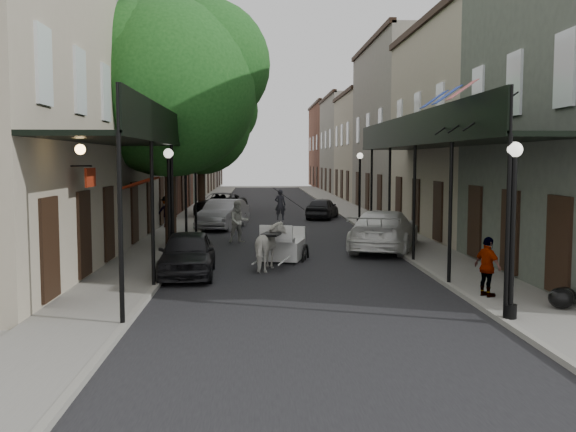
{
  "coord_description": "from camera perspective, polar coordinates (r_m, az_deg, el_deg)",
  "views": [
    {
      "loc": [
        -1.23,
        -15.06,
        3.46
      ],
      "look_at": [
        -0.2,
        6.12,
        1.6
      ],
      "focal_mm": 40.0,
      "sensor_mm": 36.0,
      "label": 1
    }
  ],
  "objects": [
    {
      "name": "car_left_far",
      "position": [
        39.47,
        -5.98,
        1.0
      ],
      "size": [
        3.36,
        5.57,
        1.45
      ],
      "primitive_type": "imported",
      "rotation": [
        0.0,
        0.0,
        -0.19
      ],
      "color": "black",
      "rests_on": "ground"
    },
    {
      "name": "car_left_near",
      "position": [
        19.37,
        -8.94,
        -3.31
      ],
      "size": [
        1.74,
        4.02,
        1.35
      ],
      "primitive_type": "imported",
      "rotation": [
        0.0,
        0.0,
        0.04
      ],
      "color": "black",
      "rests_on": "ground"
    },
    {
      "name": "gallery_right",
      "position": [
        22.85,
        12.58,
        6.38
      ],
      "size": [
        2.2,
        18.05,
        4.88
      ],
      "color": "black",
      "rests_on": "sidewalk_right"
    },
    {
      "name": "lamppost_right_near",
      "position": [
        14.17,
        19.34,
        -0.98
      ],
      "size": [
        0.32,
        0.32,
        3.71
      ],
      "color": "black",
      "rests_on": "sidewalk_right"
    },
    {
      "name": "pedestrian_sidewalk_left",
      "position": [
        32.41,
        -10.73,
        0.38
      ],
      "size": [
        1.08,
        0.72,
        1.55
      ],
      "primitive_type": "imported",
      "rotation": [
        0.0,
        0.0,
        3.29
      ],
      "color": "gray",
      "rests_on": "sidewalk_left"
    },
    {
      "name": "carriage",
      "position": [
        22.32,
        -0.26,
        -1.39
      ],
      "size": [
        1.85,
        2.43,
        2.5
      ],
      "rotation": [
        0.0,
        0.0,
        -0.24
      ],
      "color": "black",
      "rests_on": "ground"
    },
    {
      "name": "tree_far",
      "position": [
        39.42,
        -7.23,
        8.42
      ],
      "size": [
        6.45,
        6.0,
        8.61
      ],
      "color": "#382619",
      "rests_on": "sidewalk_left"
    },
    {
      "name": "pedestrian_sidewalk_right",
      "position": [
        16.43,
        17.33,
        -4.33
      ],
      "size": [
        0.66,
        0.93,
        1.47
      ],
      "primitive_type": "imported",
      "rotation": [
        0.0,
        0.0,
        1.96
      ],
      "color": "gray",
      "rests_on": "sidewalk_right"
    },
    {
      "name": "building_row_right",
      "position": [
        46.15,
        9.61,
        7.16
      ],
      "size": [
        5.0,
        80.0,
        10.5
      ],
      "primitive_type": "cube",
      "color": "gray",
      "rests_on": "ground"
    },
    {
      "name": "pedestrian_walking",
      "position": [
        26.87,
        -4.4,
        -0.51
      ],
      "size": [
        1.02,
        0.89,
        1.77
      ],
      "primitive_type": "imported",
      "rotation": [
        0.0,
        0.0,
        0.3
      ],
      "color": "beige",
      "rests_on": "ground"
    },
    {
      "name": "lamppost_right_far",
      "position": [
        33.51,
        6.39,
        2.57
      ],
      "size": [
        0.32,
        0.32,
        3.71
      ],
      "color": "black",
      "rests_on": "sidewalk_right"
    },
    {
      "name": "trash_bags",
      "position": [
        15.98,
        23.22,
        -6.64
      ],
      "size": [
        0.83,
        0.98,
        0.48
      ],
      "color": "black",
      "rests_on": "sidewalk_right"
    },
    {
      "name": "road",
      "position": [
        35.25,
        -0.75,
        -0.62
      ],
      "size": [
        8.0,
        90.0,
        0.01
      ],
      "primitive_type": "cube",
      "color": "black",
      "rests_on": "ground"
    },
    {
      "name": "lamppost_left",
      "position": [
        21.3,
        -10.51,
        1.13
      ],
      "size": [
        0.32,
        0.32,
        3.71
      ],
      "color": "black",
      "rests_on": "sidewalk_left"
    },
    {
      "name": "horse",
      "position": [
        20.09,
        -1.56,
        -2.75
      ],
      "size": [
        1.21,
        1.91,
        1.49
      ],
      "primitive_type": "imported",
      "rotation": [
        0.0,
        0.0,
        2.9
      ],
      "color": "white",
      "rests_on": "ground"
    },
    {
      "name": "sidewalk_right",
      "position": [
        35.77,
        7.28,
        -0.49
      ],
      "size": [
        2.2,
        90.0,
        0.12
      ],
      "primitive_type": "cube",
      "color": "gray",
      "rests_on": "ground"
    },
    {
      "name": "gallery_left",
      "position": [
        22.33,
        -12.02,
        6.42
      ],
      "size": [
        2.2,
        18.05,
        4.88
      ],
      "color": "black",
      "rests_on": "sidewalk_left"
    },
    {
      "name": "ground",
      "position": [
        15.5,
        1.87,
        -7.89
      ],
      "size": [
        140.0,
        140.0,
        0.0
      ],
      "primitive_type": "plane",
      "color": "gray",
      "rests_on": "ground"
    },
    {
      "name": "car_right_near",
      "position": [
        24.68,
        8.53,
        -1.28
      ],
      "size": [
        3.84,
        5.8,
        1.56
      ],
      "primitive_type": "imported",
      "rotation": [
        0.0,
        0.0,
        2.8
      ],
      "color": "silver",
      "rests_on": "ground"
    },
    {
      "name": "sidewalk_left",
      "position": [
        35.42,
        -8.86,
        -0.56
      ],
      "size": [
        2.2,
        90.0,
        0.12
      ],
      "primitive_type": "cube",
      "color": "gray",
      "rests_on": "ground"
    },
    {
      "name": "car_left_mid",
      "position": [
        32.37,
        -5.8,
        0.15
      ],
      "size": [
        2.6,
        4.71,
        1.47
      ],
      "primitive_type": "imported",
      "rotation": [
        0.0,
        0.0,
        -0.25
      ],
      "color": "#9F9EA3",
      "rests_on": "ground"
    },
    {
      "name": "car_right_far",
      "position": [
        37.73,
        3.07,
        0.7
      ],
      "size": [
        2.49,
        3.97,
        1.26
      ],
      "primitive_type": "imported",
      "rotation": [
        0.0,
        0.0,
        2.85
      ],
      "color": "black",
      "rests_on": "ground"
    },
    {
      "name": "building_row_left",
      "position": [
        45.69,
        -12.14,
        7.14
      ],
      "size": [
        5.0,
        80.0,
        10.5
      ],
      "primitive_type": "cube",
      "color": "tan",
      "rests_on": "ground"
    },
    {
      "name": "tree_near",
      "position": [
        25.59,
        -9.61,
        11.74
      ],
      "size": [
        7.31,
        6.8,
        9.63
      ],
      "color": "#382619",
      "rests_on": "sidewalk_left"
    }
  ]
}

